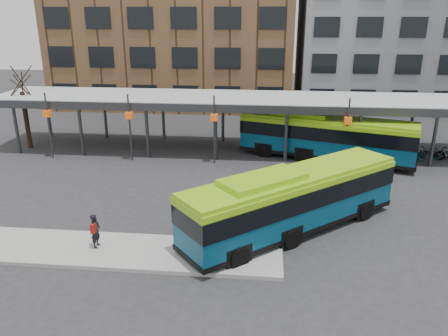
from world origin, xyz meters
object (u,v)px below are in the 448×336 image
Objects in this scene: tree at (26,117)px; bus_front at (293,199)px; pedestrian at (96,231)px; bus_rear at (325,136)px.

bus_front is (19.99, -12.16, -0.74)m from tree.
tree is 18.71m from pedestrian.
tree reaches higher than pedestrian.
pedestrian is at bearing -111.14° from bus_rear.
pedestrian is (-11.57, -14.22, -0.78)m from bus_rear.
tree is 0.45× the size of bus_rear.
pedestrian is at bearing 156.80° from bus_front.
bus_front is 0.85× the size of bus_rear.
tree is 3.54× the size of pedestrian.
bus_rear reaches higher than bus_front.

